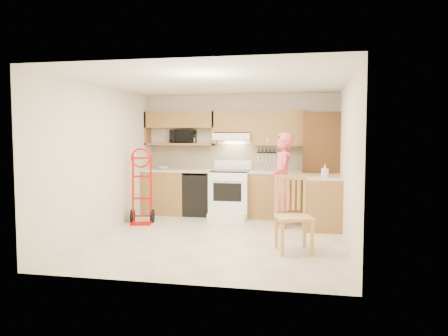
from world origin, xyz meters
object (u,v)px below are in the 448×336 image
(range, at_px, (230,190))
(person, at_px, (282,180))
(hand_truck, at_px, (141,190))
(microwave, at_px, (183,136))
(dining_chair, at_px, (294,214))

(range, distance_m, person, 1.29)
(range, distance_m, hand_truck, 1.75)
(microwave, relative_size, range, 0.45)
(person, bearing_deg, hand_truck, -94.18)
(person, relative_size, dining_chair, 1.58)
(hand_truck, bearing_deg, person, -8.47)
(microwave, relative_size, person, 0.30)
(microwave, bearing_deg, person, -27.22)
(range, bearing_deg, hand_truck, -150.62)
(person, xyz_separation_m, dining_chair, (0.28, -1.69, -0.31))
(hand_truck, bearing_deg, range, 16.25)
(microwave, distance_m, person, 2.50)
(range, bearing_deg, dining_chair, -59.74)
(person, relative_size, hand_truck, 1.34)
(range, relative_size, dining_chair, 1.05)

